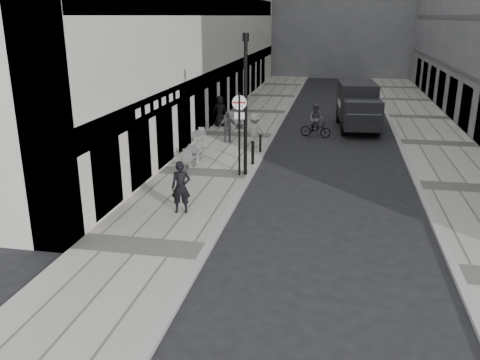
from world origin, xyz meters
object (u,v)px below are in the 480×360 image
object	(u,v)px
cyclist	(316,124)
sign_post	(239,123)
walking_man	(181,187)
panel_van	(358,104)
lamppost	(246,99)

from	to	relation	value
cyclist	sign_post	bearing A→B (deg)	-95.67
walking_man	panel_van	xyz separation A→B (m)	(6.37, 15.92, 0.51)
lamppost	cyclist	xyz separation A→B (m)	(2.60, 8.33, -2.67)
walking_man	lamppost	size ratio (longest dim) A/B	0.31
sign_post	panel_van	bearing A→B (deg)	57.46
panel_van	sign_post	bearing A→B (deg)	-119.64
lamppost	panel_van	size ratio (longest dim) A/B	0.98
lamppost	cyclist	bearing A→B (deg)	72.64
sign_post	lamppost	distance (m)	1.05
walking_man	lamppost	bearing A→B (deg)	64.33
sign_post	lamppost	bearing A→B (deg)	29.88
sign_post	panel_van	world-z (taller)	sign_post
sign_post	cyclist	size ratio (longest dim) A/B	1.86
panel_van	cyclist	size ratio (longest dim) A/B	3.15
sign_post	walking_man	bearing A→B (deg)	-111.79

